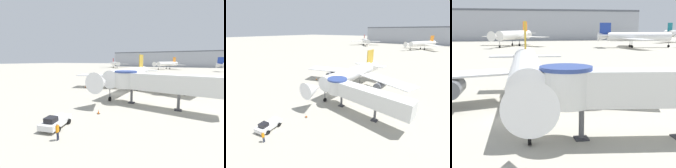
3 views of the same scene
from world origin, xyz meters
TOP-DOWN VIEW (x-y plane):
  - ground_plane at (0.00, 0.00)m, footprint 800.00×800.00m
  - main_airplane at (1.91, 3.87)m, footprint 32.92×29.19m
  - jet_bridge at (9.56, -6.88)m, footprint 17.42×5.50m
  - pushback_tug_white at (0.17, -19.71)m, footprint 2.72×4.31m
  - traffic_cone_near_nose at (2.62, -13.80)m, footprint 0.41×0.41m
  - traffic_cone_starboard_wing at (14.77, 4.38)m, footprint 0.51×0.51m
  - traffic_cone_port_wing at (-11.12, 3.65)m, footprint 0.47×0.47m
  - ground_crew_marshaller at (2.52, -21.87)m, footprint 0.26×0.37m
  - background_jet_red_tail at (-51.45, 124.34)m, footprint 28.82×31.25m
  - background_jet_orange_tail at (3.83, 114.03)m, footprint 29.64×31.81m
  - terminal_building at (8.86, 175.00)m, footprint 155.52×19.87m

SIDE VIEW (x-z plane):
  - ground_plane at x=0.00m, z-range 0.00..0.00m
  - traffic_cone_near_nose at x=2.62m, z-range -0.02..0.66m
  - traffic_cone_port_wing at x=-11.12m, z-range -0.02..0.77m
  - traffic_cone_starboard_wing at x=14.77m, z-range -0.02..0.82m
  - pushback_tug_white at x=0.17m, z-range -0.08..1.43m
  - ground_crew_marshaller at x=2.52m, z-range 0.13..1.87m
  - main_airplane at x=1.91m, z-range -0.73..8.82m
  - jet_bridge at x=9.56m, z-range 1.26..7.14m
  - background_jet_red_tail at x=-51.45m, z-range -0.64..9.84m
  - background_jet_orange_tail at x=3.83m, z-range -0.69..10.43m
  - terminal_building at x=8.86m, z-range 0.01..19.19m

